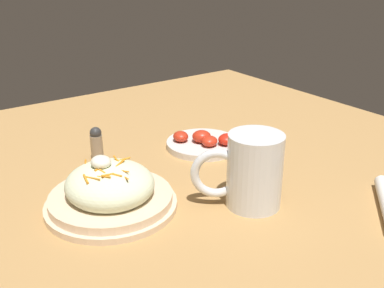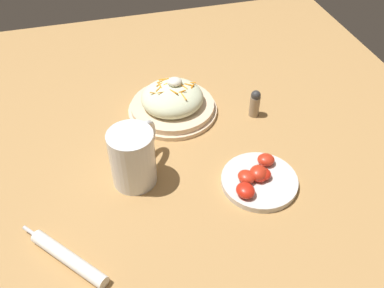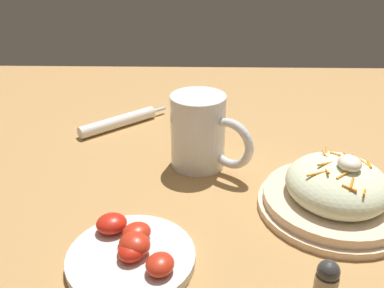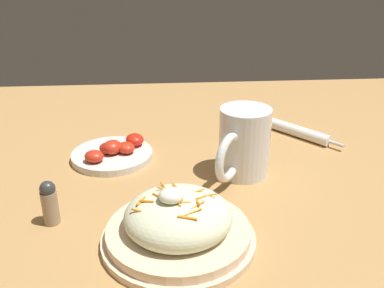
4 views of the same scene
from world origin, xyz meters
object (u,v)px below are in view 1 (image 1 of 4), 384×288
(salad_plate, at_px, (110,191))
(beer_mug, at_px, (252,173))
(salt_shaker, at_px, (97,144))
(tomato_plate, at_px, (203,142))

(salad_plate, distance_m, beer_mug, 0.25)
(salad_plate, relative_size, beer_mug, 1.60)
(salad_plate, relative_size, salt_shaker, 3.07)
(salad_plate, height_order, salt_shaker, salad_plate)
(beer_mug, bearing_deg, salt_shaker, -157.19)
(salad_plate, height_order, beer_mug, beer_mug)
(salad_plate, relative_size, tomato_plate, 1.38)
(salt_shaker, bearing_deg, beer_mug, 22.81)
(beer_mug, distance_m, tomato_plate, 0.28)
(salt_shaker, bearing_deg, tomato_plate, 70.77)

